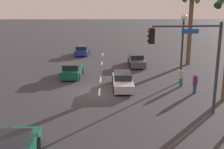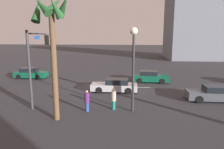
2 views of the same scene
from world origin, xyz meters
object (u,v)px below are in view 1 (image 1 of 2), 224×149
Objects in this scene: car_1 at (123,81)px; streetlamp at (183,35)px; car_0 at (82,51)px; traffic_signal at (195,53)px; pedestrian_2 at (195,83)px; car_4 at (136,60)px; palm_tree_1 at (191,13)px; pedestrian_0 at (181,77)px; car_5 at (72,70)px.

streetlamp is at bearing 108.32° from car_1.
traffic_signal is at bearing 22.19° from car_0.
car_0 is 24.34m from traffic_signal.
streetlamp is 3.77× the size of pedestrian_2.
palm_tree_1 is (-0.54, 6.29, 5.42)m from car_4.
pedestrian_2 is 0.19× the size of palm_tree_1.
streetlamp is 8.37m from palm_tree_1.
car_0 is 16.91m from car_1.
pedestrian_0 reaches higher than pedestrian_2.
pedestrian_2 reaches higher than car_1.
pedestrian_0 is (8.60, 3.10, 0.24)m from car_4.
car_4 is 0.52× the size of palm_tree_1.
pedestrian_0 is at bearing 19.82° from car_4.
streetlamp is (14.35, 10.44, 3.75)m from car_0.
car_0 is at bearing -135.74° from car_4.
car_5 is 0.70× the size of streetlamp.
car_0 is at bearing -179.71° from car_5.
streetlamp is 3.74× the size of pedestrian_0.
car_5 reaches higher than car_4.
car_1 is 9.21m from car_4.
palm_tree_1 is at bearing 159.41° from streetlamp.
pedestrian_2 reaches higher than car_5.
pedestrian_2 is at bearing 62.64° from car_5.
car_0 is 0.71× the size of traffic_signal.
pedestrian_0 reaches higher than car_5.
palm_tree_1 reaches higher than streetlamp.
car_5 is 11.22m from streetlamp.
car_5 is 13.96m from traffic_signal.
pedestrian_2 is at bearing 19.43° from car_4.
streetlamp reaches higher than car_0.
car_5 is at bearing -67.25° from palm_tree_1.
car_5 is at bearing -117.36° from pedestrian_2.
car_5 is 0.50× the size of palm_tree_1.
streetlamp is (-7.95, 1.34, 0.26)m from traffic_signal.
traffic_signal is at bearing -9.58° from streetlamp.
streetlamp reaches higher than pedestrian_2.
palm_tree_1 is at bearing 160.78° from pedestrian_0.
car_4 is at bearing -160.57° from pedestrian_2.
car_4 is at bearing 166.69° from car_1.
car_5 is at bearing -129.09° from car_1.
car_5 is at bearing -138.10° from traffic_signal.
car_1 is 1.07× the size of car_5.
car_0 reaches higher than car_1.
pedestrian_2 is at bearing 74.76° from car_1.
car_4 is 2.74× the size of pedestrian_0.
car_1 is 5.24m from pedestrian_0.
car_1 is 6.06m from pedestrian_2.
car_0 is at bearing -147.35° from pedestrian_0.
traffic_signal is 5.82m from pedestrian_2.
car_0 is 0.97× the size of car_5.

